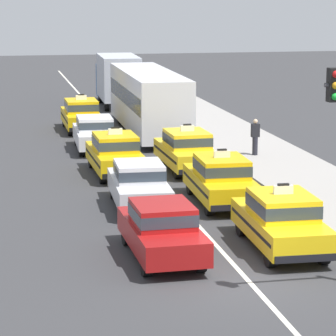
{
  "coord_description": "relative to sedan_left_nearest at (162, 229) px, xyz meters",
  "views": [
    {
      "loc": [
        -6.25,
        -20.02,
        7.26
      ],
      "look_at": [
        -0.39,
        8.2,
        1.3
      ],
      "focal_mm": 91.85,
      "sensor_mm": 36.0,
      "label": 1
    }
  ],
  "objects": [
    {
      "name": "sidewalk_curb",
      "position": [
        7.39,
        12.69,
        -0.77
      ],
      "size": [
        4.0,
        90.0,
        0.15
      ],
      "primitive_type": "cube",
      "color": "#9E9993",
      "rests_on": "ground"
    },
    {
      "name": "box_truck_right_fifth",
      "position": [
        3.51,
        32.14,
        0.93
      ],
      "size": [
        2.48,
        7.03,
        3.27
      ],
      "color": "black",
      "rests_on": "ground"
    },
    {
      "name": "taxi_right_nearest",
      "position": [
        3.49,
        0.11,
        0.03
      ],
      "size": [
        1.95,
        4.61,
        1.96
      ],
      "color": "black",
      "rests_on": "ground"
    },
    {
      "name": "taxi_left_third",
      "position": [
        0.33,
        11.19,
        0.03
      ],
      "size": [
        1.89,
        4.59,
        1.96
      ],
      "color": "black",
      "rests_on": "ground"
    },
    {
      "name": "ground_plane",
      "position": [
        1.79,
        -2.31,
        -0.85
      ],
      "size": [
        160.0,
        160.0,
        0.0
      ],
      "primitive_type": "plane",
      "color": "#353538"
    },
    {
      "name": "bus_right_fourth",
      "position": [
        3.49,
        20.99,
        0.97
      ],
      "size": [
        2.67,
        11.23,
        3.22
      ],
      "color": "black",
      "rests_on": "ground"
    },
    {
      "name": "taxi_right_second",
      "position": [
        3.22,
        5.67,
        0.03
      ],
      "size": [
        1.95,
        4.61,
        1.96
      ],
      "color": "black",
      "rests_on": "ground"
    },
    {
      "name": "taxi_right_third",
      "position": [
        3.31,
        11.39,
        0.03
      ],
      "size": [
        1.9,
        4.59,
        1.96
      ],
      "color": "black",
      "rests_on": "ground"
    },
    {
      "name": "sedan_left_fourth",
      "position": [
        0.18,
        16.74,
        0.0
      ],
      "size": [
        1.9,
        4.36,
        1.58
      ],
      "color": "black",
      "rests_on": "ground"
    },
    {
      "name": "lane_stripe_left_right",
      "position": [
        1.79,
        17.69,
        -0.84
      ],
      "size": [
        0.14,
        80.0,
        0.01
      ],
      "primitive_type": "cube",
      "color": "silver",
      "rests_on": "ground"
    },
    {
      "name": "pedestrian_mid_block",
      "position": [
        6.86,
        13.36,
        0.11
      ],
      "size": [
        0.36,
        0.24,
        1.6
      ],
      "color": "#23232D",
      "rests_on": "sidewalk_curb"
    },
    {
      "name": "sedan_left_nearest",
      "position": [
        0.0,
        0.0,
        0.0
      ],
      "size": [
        1.84,
        4.33,
        1.58
      ],
      "color": "black",
      "rests_on": "ground"
    },
    {
      "name": "taxi_left_fifth",
      "position": [
        0.18,
        22.54,
        0.03
      ],
      "size": [
        1.83,
        4.56,
        1.96
      ],
      "color": "black",
      "rests_on": "ground"
    },
    {
      "name": "sedan_left_second",
      "position": [
        0.35,
        5.72,
        0.0
      ],
      "size": [
        1.95,
        4.38,
        1.58
      ],
      "color": "black",
      "rests_on": "ground"
    }
  ]
}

